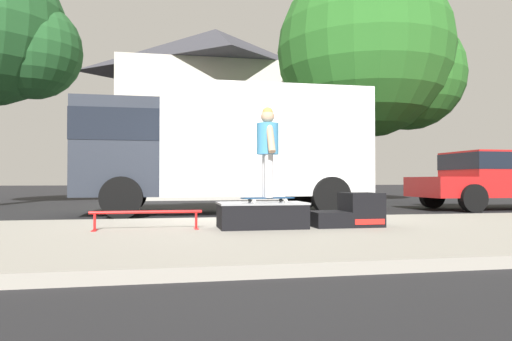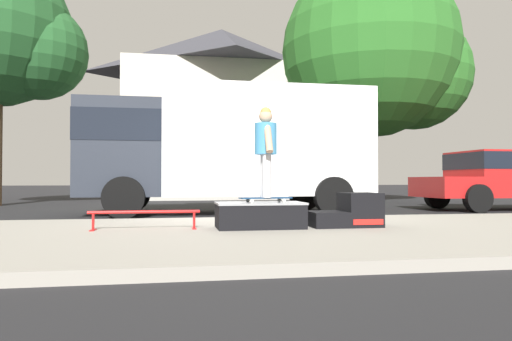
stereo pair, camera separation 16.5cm
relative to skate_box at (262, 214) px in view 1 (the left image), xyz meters
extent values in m
plane|color=black|center=(-0.10, 2.58, -0.32)|extent=(140.00, 140.00, 0.00)
cube|color=gray|center=(-0.10, -0.42, -0.26)|extent=(50.00, 5.00, 0.12)
cube|color=black|center=(0.00, 0.00, -0.01)|extent=(1.26, 0.69, 0.38)
cube|color=gray|center=(0.00, 0.00, 0.16)|extent=(1.28, 0.71, 0.03)
cube|color=black|center=(1.02, 0.00, -0.09)|extent=(0.52, 0.63, 0.23)
cube|color=black|center=(1.55, 0.00, 0.05)|extent=(0.52, 0.63, 0.51)
cube|color=red|center=(1.55, -0.32, -0.11)|extent=(0.46, 0.01, 0.08)
cylinder|color=red|center=(-1.65, 0.08, 0.05)|extent=(1.55, 0.04, 0.04)
cylinder|color=red|center=(-2.34, 0.08, -0.08)|extent=(0.04, 0.04, 0.25)
cube|color=red|center=(-2.34, 0.08, -0.20)|extent=(0.06, 0.28, 0.01)
cylinder|color=red|center=(-0.95, 0.08, -0.08)|extent=(0.04, 0.04, 0.25)
cube|color=red|center=(-0.95, 0.08, -0.20)|extent=(0.06, 0.28, 0.01)
cube|color=navy|center=(0.10, 0.04, 0.23)|extent=(0.80, 0.32, 0.02)
cylinder|color=silver|center=(0.33, 0.17, 0.20)|extent=(0.06, 0.04, 0.05)
cylinder|color=silver|center=(0.36, -0.01, 0.20)|extent=(0.06, 0.04, 0.05)
cylinder|color=silver|center=(-0.16, 0.09, 0.20)|extent=(0.06, 0.04, 0.05)
cylinder|color=silver|center=(-0.14, -0.09, 0.20)|extent=(0.06, 0.04, 0.05)
cylinder|color=silver|center=(0.10, 0.12, 0.56)|extent=(0.13, 0.13, 0.64)
cylinder|color=silver|center=(0.10, -0.04, 0.56)|extent=(0.13, 0.13, 0.64)
cylinder|color=#3F8CBF|center=(0.10, 0.04, 1.11)|extent=(0.33, 0.33, 0.46)
cylinder|color=tan|center=(0.10, 0.24, 1.10)|extent=(0.10, 0.28, 0.44)
cylinder|color=tan|center=(0.10, -0.16, 1.10)|extent=(0.10, 0.28, 0.44)
sphere|color=tan|center=(0.10, 0.04, 1.44)|extent=(0.20, 0.20, 0.20)
sphere|color=tan|center=(0.10, 0.04, 1.50)|extent=(0.17, 0.17, 0.17)
cube|color=white|center=(1.00, 4.78, 1.43)|extent=(5.00, 2.35, 2.60)
cube|color=#282D38|center=(-2.45, 4.78, 1.23)|extent=(1.90, 2.16, 2.20)
cube|color=black|center=(-2.45, 4.78, 1.71)|extent=(1.92, 2.19, 0.70)
cylinder|color=black|center=(-2.29, 3.61, 0.13)|extent=(0.90, 0.28, 0.90)
cylinder|color=black|center=(-2.29, 5.96, 0.13)|extent=(0.90, 0.28, 0.90)
cylinder|color=black|center=(2.40, 3.61, 0.13)|extent=(0.90, 0.28, 0.90)
cylinder|color=black|center=(2.40, 5.96, 0.13)|extent=(0.90, 0.28, 0.90)
cube|color=red|center=(5.95, 4.83, 0.31)|extent=(1.10, 1.85, 0.55)
cube|color=red|center=(7.50, 4.83, 0.66)|extent=(2.00, 1.85, 1.25)
cube|color=black|center=(7.50, 4.83, 1.01)|extent=(2.02, 1.87, 0.45)
cylinder|color=black|center=(6.31, 3.90, 0.04)|extent=(0.72, 0.24, 0.72)
cylinder|color=black|center=(6.31, 5.75, 0.04)|extent=(0.72, 0.24, 0.72)
cylinder|color=brown|center=(5.74, 9.15, 1.41)|extent=(0.56, 0.56, 3.47)
sphere|color=#286623|center=(5.74, 9.15, 5.20)|extent=(6.32, 6.32, 6.32)
sphere|color=#286623|center=(7.48, 9.15, 4.41)|extent=(4.11, 4.11, 4.11)
sphere|color=#235628|center=(-5.61, 9.46, 4.70)|extent=(3.16, 3.16, 3.16)
cube|color=beige|center=(1.11, 16.53, 2.68)|extent=(9.00, 7.50, 6.00)
cube|color=#B2ADA3|center=(1.11, 12.53, 1.08)|extent=(9.00, 0.50, 2.80)
pyramid|color=#38383F|center=(1.11, 16.53, 6.88)|extent=(9.54, 7.95, 2.40)
camera|label=1|loc=(-1.41, -6.71, 0.49)|focal=32.88mm
camera|label=2|loc=(-1.25, -6.74, 0.49)|focal=32.88mm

